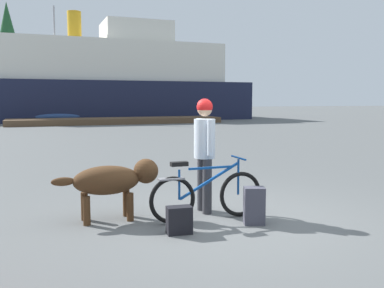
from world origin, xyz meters
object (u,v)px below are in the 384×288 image
Objects in this scene: ferry_boat at (111,83)px; bicycle at (206,195)px; person_cyclist at (205,144)px; dog at (113,180)px; sailboat_moored at (57,115)px; backpack at (254,206)px; handbag_pannier at (179,220)px.

bicycle is at bearing -97.28° from ferry_boat.
person_cyclist is at bearing 71.53° from bicycle.
sailboat_moored reaches higher than dog.
person_cyclist is 1.45m from dog.
ferry_boat reaches higher than bicycle.
sailboat_moored is (-0.66, 27.43, 0.14)m from bicycle.
sailboat_moored is at bearing 91.38° from bicycle.
ferry_boat reaches higher than sailboat_moored.
sailboat_moored reaches higher than backpack.
dog is at bearing 126.29° from handbag_pannier.
ferry_boat is at bearing 82.88° from person_cyclist.
backpack is 1.11m from handbag_pannier.
dog is at bearing 153.67° from backpack.
sailboat_moored is (0.57, 26.96, -0.07)m from dog.
ferry_boat is at bearing 83.81° from backpack.
person_cyclist is 27.02m from sailboat_moored.
handbag_pannier is (0.67, -0.92, -0.40)m from dog.
backpack is 0.02× the size of ferry_boat.
sailboat_moored is (-0.80, 27.01, -0.53)m from person_cyclist.
handbag_pannier is 31.33m from ferry_boat.
ferry_boat is at bearing 80.30° from dog.
handbag_pannier is 0.02× the size of ferry_boat.
person_cyclist is 1.15× the size of dog.
sailboat_moored is (-0.10, 27.87, 0.33)m from handbag_pannier.
ferry_boat is 6.03m from sailboat_moored.
dog is (-1.23, 0.47, 0.21)m from bicycle.
bicycle is 0.20× the size of sailboat_moored.
bicycle is 0.07× the size of ferry_boat.
person_cyclist reaches higher than handbag_pannier.
dog is 0.18× the size of sailboat_moored.
person_cyclist is 1.21m from backpack.
ferry_boat is (4.45, 30.88, 2.89)m from handbag_pannier.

